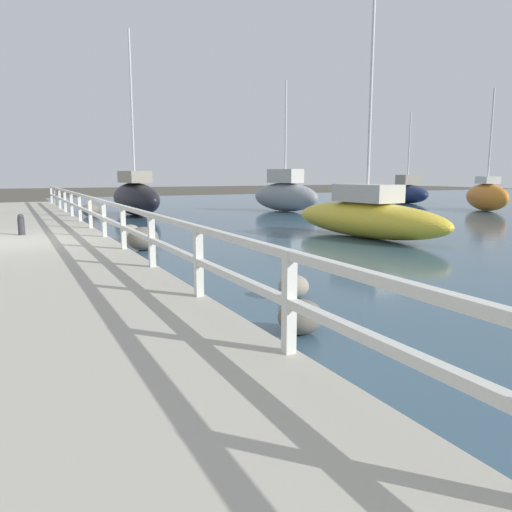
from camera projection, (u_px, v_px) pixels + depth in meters
ground_plane at (16, 256)px, 11.76m from camera, size 120.00×120.00×0.00m
dock_walkway at (16, 249)px, 11.74m from camera, size 4.31×36.00×0.34m
railing at (104, 212)px, 12.51m from camera, size 0.10×32.50×0.92m
boulder_far_strip at (130, 233)px, 14.37m from camera, size 0.62×0.56×0.47m
boulder_downstream at (143, 239)px, 12.54m from camera, size 0.79×0.71×0.60m
boulder_near_dock at (91, 210)px, 22.40m from camera, size 0.78×0.70×0.58m
boulder_mid_strip at (300, 317)px, 5.98m from camera, size 0.56×0.51×0.42m
boulder_upstream at (294, 287)px, 7.72m from camera, size 0.49×0.44×0.37m
mooring_bollard at (21, 224)px, 12.92m from camera, size 0.17×0.17×0.55m
sailboat_orange at (486, 196)px, 25.88m from camera, size 2.52×3.98×6.16m
sailboat_black at (135, 197)px, 23.07m from camera, size 1.84×5.34×8.20m
sailboat_yellow at (367, 216)px, 15.00m from camera, size 2.27×6.11×7.55m
sailboat_navy at (407, 192)px, 32.57m from camera, size 2.27×4.34×5.79m
sailboat_gray at (285, 194)px, 25.51m from camera, size 2.50×4.47×6.46m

